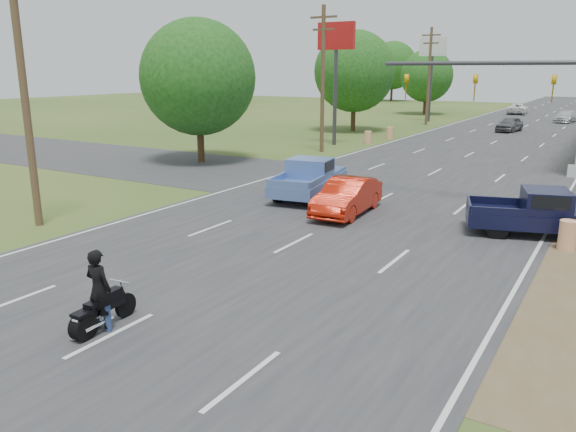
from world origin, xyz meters
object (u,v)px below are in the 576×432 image
Objects in this scene: navy_pickup at (545,213)px; distant_car_silver at (566,117)px; distant_car_white at (518,109)px; rider at (99,293)px; distant_car_grey at (510,124)px; red_convertible at (347,197)px; blue_pickup at (310,177)px; motorcycle at (100,313)px.

navy_pickup reaches higher than distant_car_silver.
distant_car_silver is 0.90× the size of distant_car_white.
distant_car_grey is at bearing -93.90° from rider.
blue_pickup reaches higher than red_convertible.
red_convertible is 12.47m from rider.
navy_pickup reaches higher than distant_car_white.
red_convertible is 2.43× the size of rider.
rider is 0.32× the size of blue_pickup.
rider is 0.44× the size of distant_car_grey.
blue_pickup is at bearing 96.52° from motorcycle.
distant_car_white is at bearing 131.53° from distant_car_silver.
distant_car_grey is at bearing 175.39° from navy_pickup.
rider reaches higher than blue_pickup.
blue_pickup is at bearing -87.14° from distant_car_grey.
red_convertible is at bearing -94.99° from rider.
rider is at bearing 90.00° from motorcycle.
navy_pickup is at bearing -70.72° from distant_car_grey.
red_convertible is 0.79× the size of blue_pickup.
distant_car_grey is at bearing 86.10° from motorcycle.
navy_pickup is at bearing 56.58° from motorcycle.
red_convertible is 60.18m from distant_car_white.
rider is at bearing -85.60° from distant_car_silver.
motorcycle is at bearing -85.60° from distant_car_silver.
blue_pickup reaches higher than motorcycle.
blue_pickup is 10.35m from navy_pickup.
navy_pickup reaches higher than motorcycle.
navy_pickup is 36.54m from distant_car_grey.
distant_car_silver is at bearing 82.84° from motorcycle.
motorcycle is at bearing -94.49° from red_convertible.
navy_pickup is (10.25, -1.38, -0.05)m from blue_pickup.
navy_pickup is at bearing -77.71° from distant_car_silver.
distant_car_grey is 13.94m from distant_car_silver.
motorcycle is 0.43× the size of distant_car_silver.
navy_pickup is (7.52, 13.30, -0.07)m from rider.
rider is 0.34× the size of navy_pickup.
distant_car_white is at bearing 88.60° from motorcycle.
distant_car_silver is at bearing 119.31° from distant_car_white.
blue_pickup is (-2.94, 2.22, 0.17)m from red_convertible.
red_convertible is 2.30× the size of motorcycle.
rider is 14.93m from blue_pickup.
blue_pickup is at bearing 139.51° from red_convertible.
blue_pickup is at bearing -114.30° from navy_pickup.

